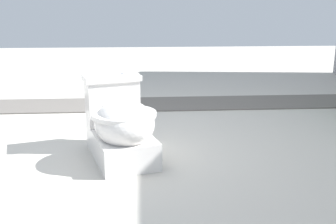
# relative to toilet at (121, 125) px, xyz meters

# --- Properties ---
(ground_plane) EXTENTS (14.00, 14.00, 0.00)m
(ground_plane) POSITION_rel_toilet_xyz_m (-0.16, 0.07, -0.22)
(ground_plane) COLOR #B7B2A8
(gravel_strip) EXTENTS (0.56, 8.00, 0.01)m
(gravel_strip) POSITION_rel_toilet_xyz_m (-1.41, 0.57, -0.21)
(gravel_strip) COLOR #605B56
(gravel_strip) RESTS_ON ground
(toilet) EXTENTS (0.71, 0.54, 0.52)m
(toilet) POSITION_rel_toilet_xyz_m (0.00, 0.00, 0.00)
(toilet) COLOR white
(toilet) RESTS_ON ground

